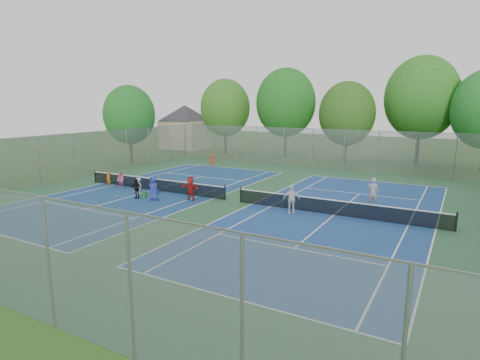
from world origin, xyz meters
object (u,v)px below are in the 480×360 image
ball_crate (155,192)px  instructor (373,192)px  ball_hopper (144,195)px  net_left (154,184)px  net_right (335,208)px

ball_crate → instructor: size_ratio=0.20×
ball_crate → ball_hopper: ball_hopper is taller
instructor → ball_hopper: bearing=11.5°
net_left → ball_hopper: size_ratio=26.75×
net_right → instructor: 3.74m
net_right → instructor: size_ratio=6.92×
ball_crate → ball_hopper: bearing=-78.5°
ball_crate → instructor: instructor is taller
net_right → ball_crate: net_right is taller
net_right → ball_hopper: 13.02m
net_left → ball_crate: 1.30m
net_left → ball_crate: (0.90, -0.89, -0.29)m
ball_hopper → instructor: size_ratio=0.26×
net_left → ball_hopper: (1.20, -2.32, -0.21)m
net_right → instructor: (1.51, 3.39, 0.47)m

